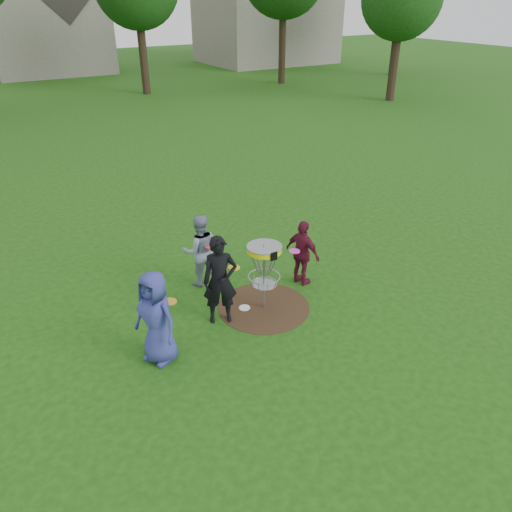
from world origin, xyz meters
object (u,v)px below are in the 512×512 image
player_grey (200,250)px  player_blue (156,318)px  disc_golf_basket (264,262)px  player_black (220,281)px  player_maroon (303,253)px

player_grey → player_blue: bearing=60.4°
player_blue → disc_golf_basket: bearing=74.1°
player_black → disc_golf_basket: size_ratio=1.24×
player_black → disc_golf_basket: 0.92m
player_grey → disc_golf_basket: size_ratio=1.13×
player_blue → disc_golf_basket: 2.34m
player_grey → player_maroon: 2.11m
player_blue → player_maroon: (3.46, 0.78, -0.12)m
player_blue → player_maroon: bearing=76.8°
player_black → player_grey: 1.44m
disc_golf_basket → player_blue: bearing=-170.1°
player_grey → player_maroon: bearing=160.8°
player_black → player_blue: bearing=-139.5°
player_maroon → disc_golf_basket: 1.26m
player_grey → disc_golf_basket: bearing=125.7°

